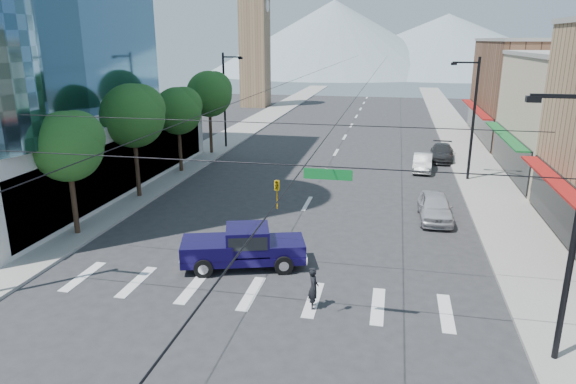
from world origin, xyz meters
name	(u,v)px	position (x,y,z in m)	size (l,w,h in m)	color
ground	(246,312)	(0.00, 0.00, 0.00)	(160.00, 160.00, 0.00)	#28282B
sidewalk_left	(244,130)	(-12.00, 40.00, 0.07)	(4.00, 120.00, 0.15)	gray
sidewalk_right	(458,137)	(12.00, 40.00, 0.07)	(4.00, 120.00, 0.15)	gray
shop_far	(545,92)	(20.00, 40.00, 5.00)	(12.00, 18.00, 10.00)	brown
clock_tower	(255,36)	(-16.50, 62.00, 10.64)	(4.80, 4.80, 20.40)	#8C6B4C
mountain_left	(334,37)	(-15.00, 150.00, 11.00)	(80.00, 80.00, 22.00)	gray
mountain_right	(447,43)	(20.00, 160.00, 9.00)	(90.00, 90.00, 18.00)	gray
tree_near	(70,144)	(-11.07, 6.10, 4.99)	(3.65, 3.64, 6.71)	black
tree_midnear	(135,114)	(-11.07, 13.10, 5.59)	(4.09, 4.09, 7.52)	black
tree_midfar	(180,109)	(-11.07, 20.10, 4.99)	(3.65, 3.64, 6.71)	black
tree_far	(211,93)	(-11.07, 27.10, 5.59)	(4.09, 4.09, 7.52)	black
signal_rig	(240,207)	(0.19, -1.00, 4.64)	(21.80, 0.20, 9.00)	black
lamp_pole_nw	(226,97)	(-10.67, 30.00, 4.94)	(2.00, 0.25, 9.00)	black
lamp_pole_ne	(472,115)	(10.67, 22.00, 4.94)	(2.00, 0.25, 9.00)	black
pickup_truck	(243,246)	(-1.30, 3.99, 1.01)	(6.05, 3.61, 1.94)	#0D0737
pedestrian	(313,288)	(2.50, 0.87, 0.85)	(0.62, 0.41, 1.71)	black
parked_car_near	(435,207)	(7.82, 12.54, 0.79)	(1.86, 4.62, 1.57)	silver
parked_car_mid	(423,163)	(7.60, 24.41, 0.68)	(1.44, 4.12, 1.36)	silver
parked_car_far	(442,153)	(9.40, 28.57, 0.70)	(1.96, 4.81, 1.40)	#2D2E30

